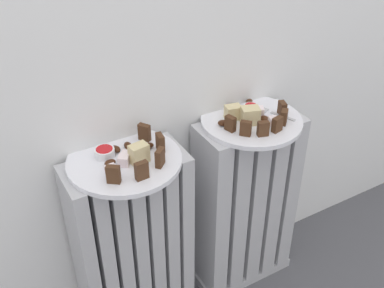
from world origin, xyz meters
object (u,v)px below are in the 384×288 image
(jam_bowl_left, at_px, (105,152))
(fork, at_px, (274,113))
(plate_right, at_px, (251,121))
(radiator_right, at_px, (244,205))
(plate_left, at_px, (124,161))
(jam_bowl_right, at_px, (251,108))
(radiator_left, at_px, (133,250))

(jam_bowl_left, distance_m, fork, 0.46)
(plate_right, height_order, jam_bowl_left, jam_bowl_left)
(jam_bowl_left, bearing_deg, plate_right, -4.32)
(radiator_right, bearing_deg, plate_left, -180.00)
(plate_left, bearing_deg, jam_bowl_right, 4.98)
(radiator_left, height_order, radiator_right, same)
(radiator_left, bearing_deg, radiator_right, 0.00)
(fork, bearing_deg, jam_bowl_right, 136.97)
(plate_right, height_order, jam_bowl_right, jam_bowl_right)
(jam_bowl_left, bearing_deg, radiator_left, -40.36)
(radiator_right, xyz_separation_m, jam_bowl_left, (-0.40, 0.03, 0.31))
(plate_right, height_order, fork, fork)
(radiator_left, distance_m, jam_bowl_left, 0.32)
(jam_bowl_left, height_order, fork, jam_bowl_left)
(radiator_left, xyz_separation_m, fork, (0.43, -0.01, 0.30))
(jam_bowl_right, distance_m, fork, 0.06)
(radiator_right, bearing_deg, fork, -8.60)
(jam_bowl_right, bearing_deg, plate_right, -121.97)
(plate_left, xyz_separation_m, fork, (0.43, -0.01, 0.01))
(plate_left, relative_size, jam_bowl_right, 6.85)
(radiator_left, bearing_deg, plate_right, 0.00)
(radiator_right, relative_size, plate_right, 2.12)
(radiator_left, xyz_separation_m, jam_bowl_left, (-0.04, 0.03, 0.31))
(plate_left, relative_size, fork, 2.64)
(plate_left, bearing_deg, plate_right, 0.00)
(plate_right, distance_m, jam_bowl_left, 0.40)
(radiator_left, height_order, jam_bowl_left, jam_bowl_left)
(plate_right, bearing_deg, jam_bowl_right, 58.03)
(fork, bearing_deg, jam_bowl_left, 175.05)
(fork, bearing_deg, plate_right, 171.40)
(radiator_left, distance_m, fork, 0.52)
(plate_right, xyz_separation_m, fork, (0.07, -0.01, 0.01))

